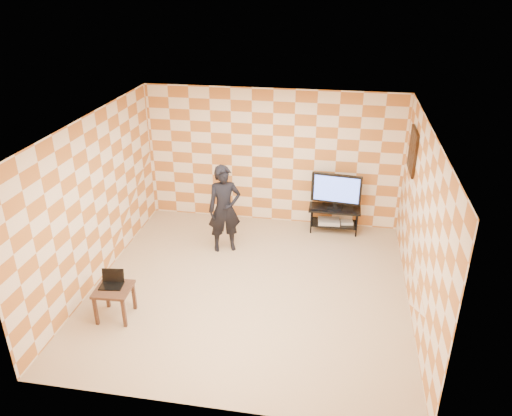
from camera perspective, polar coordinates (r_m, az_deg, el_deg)
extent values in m
plane|color=tan|center=(8.19, -0.72, -9.08)|extent=(5.00, 5.00, 0.00)
cube|color=beige|center=(9.78, 1.90, 5.79)|extent=(5.00, 0.02, 2.70)
cube|color=beige|center=(5.43, -5.70, -12.08)|extent=(5.00, 0.02, 2.70)
cube|color=beige|center=(8.30, -18.02, 0.75)|extent=(0.02, 5.00, 2.70)
cube|color=beige|center=(7.51, 18.35, -1.97)|extent=(0.02, 5.00, 2.70)
cube|color=white|center=(7.02, -0.84, 9.38)|extent=(5.00, 5.00, 0.02)
cube|color=black|center=(8.70, 17.47, 6.23)|extent=(0.04, 0.72, 0.72)
cube|color=black|center=(8.70, 17.47, 6.23)|extent=(0.04, 0.03, 0.68)
cube|color=black|center=(8.70, 17.47, 6.23)|extent=(0.04, 0.68, 0.03)
cube|color=black|center=(9.77, 9.00, -0.07)|extent=(0.99, 0.45, 0.04)
cube|color=black|center=(9.91, 8.87, -1.74)|extent=(0.89, 0.40, 0.03)
cylinder|color=black|center=(9.72, 6.31, -1.56)|extent=(0.03, 0.03, 0.50)
cylinder|color=black|center=(10.04, 6.46, -0.64)|extent=(0.03, 0.03, 0.50)
cylinder|color=black|center=(9.73, 11.43, -1.93)|extent=(0.03, 0.03, 0.50)
cylinder|color=black|center=(10.04, 11.41, -1.01)|extent=(0.03, 0.03, 0.50)
cube|color=black|center=(9.76, 9.01, 0.11)|extent=(0.30, 0.21, 0.03)
cube|color=black|center=(9.73, 9.03, 0.40)|extent=(0.08, 0.06, 0.08)
cube|color=black|center=(9.60, 9.17, 2.19)|extent=(0.95, 0.17, 0.58)
cube|color=#4764D8|center=(9.57, 9.18, 2.11)|extent=(0.85, 0.10, 0.50)
cube|color=#B5B6B8|center=(9.87, 8.33, -1.52)|extent=(0.44, 0.33, 0.07)
cube|color=silver|center=(9.91, 10.32, -1.62)|extent=(0.26, 0.20, 0.05)
cube|color=#331F12|center=(7.60, -16.00, -8.92)|extent=(0.53, 0.53, 0.04)
cube|color=#331F12|center=(7.66, -17.84, -11.16)|extent=(0.05, 0.05, 0.46)
cube|color=#331F12|center=(7.97, -16.65, -9.41)|extent=(0.05, 0.05, 0.46)
cube|color=#331F12|center=(7.51, -14.85, -11.56)|extent=(0.05, 0.05, 0.46)
cube|color=#331F12|center=(7.82, -13.77, -9.75)|extent=(0.05, 0.05, 0.46)
cube|color=black|center=(7.63, -16.19, -8.54)|extent=(0.35, 0.27, 0.02)
cube|color=black|center=(7.66, -16.02, -7.41)|extent=(0.33, 0.09, 0.21)
imported|color=black|center=(8.89, -3.63, -0.11)|extent=(0.69, 0.58, 1.62)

